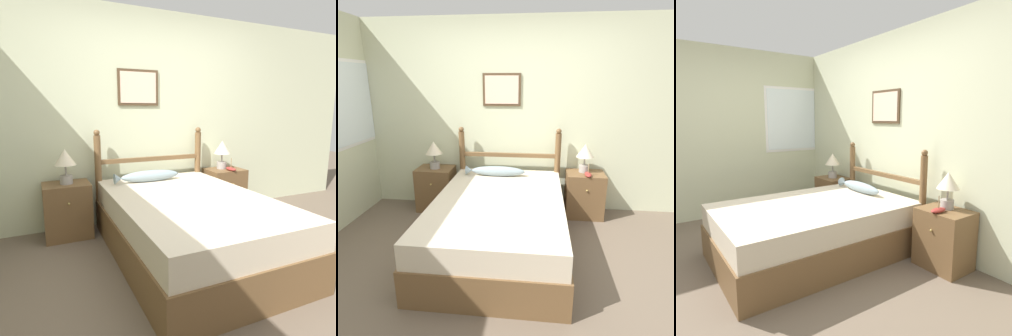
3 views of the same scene
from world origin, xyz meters
The scene contains 10 objects.
ground_plane centered at (0.00, 0.00, 0.00)m, with size 16.00×16.00×0.00m, color brown.
wall_back centered at (0.00, 1.73, 1.28)m, with size 6.40×0.08×2.55m.
bed centered at (-0.12, 0.57, 0.28)m, with size 1.38×2.08×0.57m.
headboard centered at (-0.12, 1.57, 0.62)m, with size 1.38×0.08×1.16m.
nightstand_left centered at (-1.14, 1.47, 0.30)m, with size 0.49×0.42×0.60m.
nightstand_right centered at (0.90, 1.47, 0.30)m, with size 0.49×0.42×0.60m.
table_lamp_left centered at (-1.13, 1.46, 0.85)m, with size 0.22×0.22×0.37m.
table_lamp_right centered at (0.88, 1.52, 0.85)m, with size 0.22×0.22×0.37m.
model_boat centered at (0.91, 1.35, 0.62)m, with size 0.08×0.19×0.16m.
fish_pillow centered at (-0.26, 1.29, 0.64)m, with size 0.76×0.13×0.13m.
Camera 2 is at (0.29, -2.34, 1.79)m, focal length 32.00 mm.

